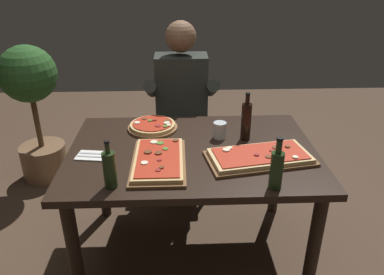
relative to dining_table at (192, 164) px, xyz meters
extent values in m
plane|color=#4C3828|center=(0.00, 0.00, -0.64)|extent=(6.40, 6.40, 0.00)
cube|color=black|center=(0.00, 0.00, 0.08)|extent=(1.40, 0.96, 0.04)
cylinder|color=black|center=(-0.62, -0.40, -0.29)|extent=(0.07, 0.07, 0.70)
cylinder|color=black|center=(0.62, -0.40, -0.29)|extent=(0.07, 0.07, 0.70)
cylinder|color=black|center=(-0.62, 0.40, -0.29)|extent=(0.07, 0.07, 0.70)
cylinder|color=black|center=(0.62, 0.40, -0.29)|extent=(0.07, 0.07, 0.70)
cube|color=brown|center=(0.36, -0.14, 0.10)|extent=(0.61, 0.38, 0.02)
cube|color=#E5C184|center=(0.36, -0.14, 0.12)|extent=(0.56, 0.34, 0.02)
cube|color=#B72D19|center=(0.36, -0.14, 0.13)|extent=(0.51, 0.30, 0.01)
cylinder|color=brown|center=(0.52, -0.07, 0.14)|extent=(0.03, 0.03, 0.01)
cylinder|color=brown|center=(0.39, -0.18, 0.14)|extent=(0.04, 0.04, 0.01)
cylinder|color=beige|center=(0.20, -0.07, 0.14)|extent=(0.03, 0.03, 0.00)
cylinder|color=maroon|center=(0.33, -0.16, 0.14)|extent=(0.03, 0.03, 0.01)
cylinder|color=beige|center=(0.18, -0.10, 0.14)|extent=(0.04, 0.04, 0.01)
cylinder|color=brown|center=(0.46, -0.08, 0.14)|extent=(0.04, 0.04, 0.01)
cylinder|color=maroon|center=(0.43, -0.12, 0.14)|extent=(0.03, 0.03, 0.00)
cylinder|color=beige|center=(0.53, -0.20, 0.14)|extent=(0.03, 0.03, 0.01)
cube|color=brown|center=(-0.18, -0.16, 0.10)|extent=(0.28, 0.49, 0.02)
cube|color=#DBB270|center=(-0.18, -0.16, 0.12)|extent=(0.25, 0.45, 0.02)
cube|color=#B72D19|center=(-0.18, -0.16, 0.13)|extent=(0.22, 0.41, 0.01)
cylinder|color=beige|center=(-0.22, 0.01, 0.14)|extent=(0.04, 0.04, 0.01)
cylinder|color=brown|center=(-0.17, -0.27, 0.14)|extent=(0.03, 0.03, 0.01)
cylinder|color=#4C7F2D|center=(-0.15, -0.07, 0.14)|extent=(0.03, 0.03, 0.00)
cylinder|color=maroon|center=(-0.18, -0.19, 0.14)|extent=(0.02, 0.02, 0.01)
cylinder|color=brown|center=(-0.24, -0.11, 0.14)|extent=(0.04, 0.04, 0.01)
cylinder|color=#4C7F2D|center=(-0.18, 0.00, 0.14)|extent=(0.04, 0.04, 0.00)
cylinder|color=brown|center=(-0.09, 0.03, 0.14)|extent=(0.03, 0.03, 0.01)
cylinder|color=maroon|center=(-0.18, -0.30, 0.14)|extent=(0.03, 0.03, 0.00)
cylinder|color=beige|center=(-0.25, -0.22, 0.14)|extent=(0.04, 0.04, 0.01)
cylinder|color=brown|center=(-0.19, -0.12, 0.14)|extent=(0.04, 0.04, 0.01)
cylinder|color=brown|center=(-0.24, 0.29, 0.10)|extent=(0.31, 0.31, 0.02)
cylinder|color=#DBB270|center=(-0.24, 0.29, 0.12)|extent=(0.28, 0.28, 0.02)
cylinder|color=#B72D19|center=(-0.24, 0.29, 0.13)|extent=(0.25, 0.25, 0.01)
cylinder|color=beige|center=(-0.14, 0.24, 0.14)|extent=(0.03, 0.03, 0.01)
cylinder|color=beige|center=(-0.15, 0.27, 0.14)|extent=(0.04, 0.04, 0.01)
cylinder|color=#4C7F2D|center=(-0.26, 0.32, 0.14)|extent=(0.03, 0.03, 0.01)
cylinder|color=brown|center=(-0.14, 0.31, 0.14)|extent=(0.04, 0.04, 0.01)
cylinder|color=beige|center=(-0.34, 0.29, 0.14)|extent=(0.04, 0.04, 0.00)
cylinder|color=maroon|center=(-0.23, 0.32, 0.14)|extent=(0.03, 0.03, 0.01)
cylinder|color=#4C7F2D|center=(-0.16, 0.23, 0.14)|extent=(0.03, 0.03, 0.01)
cylinder|color=maroon|center=(-0.20, 0.24, 0.14)|extent=(0.04, 0.04, 0.00)
cylinder|color=brown|center=(-0.30, 0.35, 0.14)|extent=(0.03, 0.03, 0.00)
cylinder|color=black|center=(0.32, 0.12, 0.21)|extent=(0.06, 0.06, 0.22)
cylinder|color=black|center=(0.32, 0.12, 0.35)|extent=(0.03, 0.03, 0.06)
cylinder|color=black|center=(0.32, 0.12, 0.38)|extent=(0.03, 0.03, 0.01)
cylinder|color=#233819|center=(-0.40, -0.36, 0.19)|extent=(0.06, 0.06, 0.18)
cylinder|color=#233819|center=(-0.40, -0.36, 0.30)|extent=(0.02, 0.02, 0.05)
cylinder|color=black|center=(-0.40, -0.36, 0.33)|extent=(0.03, 0.03, 0.01)
cylinder|color=#233819|center=(0.37, -0.41, 0.19)|extent=(0.06, 0.06, 0.19)
cylinder|color=#233819|center=(0.37, -0.41, 0.31)|extent=(0.03, 0.03, 0.07)
cylinder|color=black|center=(0.37, -0.41, 0.35)|extent=(0.03, 0.03, 0.01)
cylinder|color=silver|center=(0.17, 0.15, 0.14)|extent=(0.08, 0.08, 0.10)
cylinder|color=silver|center=(0.17, 0.15, 0.12)|extent=(0.06, 0.06, 0.04)
cube|color=white|center=(-0.55, -0.06, 0.10)|extent=(0.19, 0.13, 0.01)
cube|color=silver|center=(-0.55, -0.08, 0.10)|extent=(0.17, 0.04, 0.00)
cube|color=silver|center=(-0.54, -0.05, 0.10)|extent=(0.17, 0.04, 0.00)
cube|color=#3D2B1E|center=(-0.05, 0.78, -0.21)|extent=(0.44, 0.44, 0.04)
cube|color=#3D2B1E|center=(-0.05, 0.98, 0.02)|extent=(0.40, 0.04, 0.42)
cylinder|color=#3D2B1E|center=(-0.24, 0.59, -0.44)|extent=(0.04, 0.04, 0.41)
cylinder|color=#3D2B1E|center=(0.14, 0.59, -0.44)|extent=(0.04, 0.04, 0.41)
cylinder|color=#3D2B1E|center=(-0.24, 0.97, -0.44)|extent=(0.04, 0.04, 0.41)
cylinder|color=#3D2B1E|center=(0.14, 0.97, -0.44)|extent=(0.04, 0.04, 0.41)
cylinder|color=#23232D|center=(-0.15, 0.60, -0.42)|extent=(0.11, 0.11, 0.45)
cylinder|color=#23232D|center=(0.05, 0.60, -0.42)|extent=(0.11, 0.11, 0.45)
cube|color=#23232D|center=(-0.05, 0.68, -0.13)|extent=(0.34, 0.40, 0.12)
cube|color=#2D332D|center=(-0.05, 0.78, 0.19)|extent=(0.38, 0.22, 0.52)
sphere|color=brown|center=(-0.05, 0.78, 0.58)|extent=(0.22, 0.22, 0.22)
cylinder|color=#2D332D|center=(-0.27, 0.73, 0.21)|extent=(0.09, 0.31, 0.21)
cylinder|color=#2D332D|center=(0.17, 0.73, 0.21)|extent=(0.09, 0.31, 0.21)
cylinder|color=#846042|center=(-1.23, 0.97, -0.50)|extent=(0.37, 0.37, 0.29)
cylinder|color=brown|center=(-1.23, 0.97, -0.13)|extent=(0.04, 0.04, 0.44)
sphere|color=#285623|center=(-1.23, 0.97, 0.27)|extent=(0.44, 0.44, 0.44)
camera|label=1|loc=(-0.08, -1.89, 1.09)|focal=35.26mm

